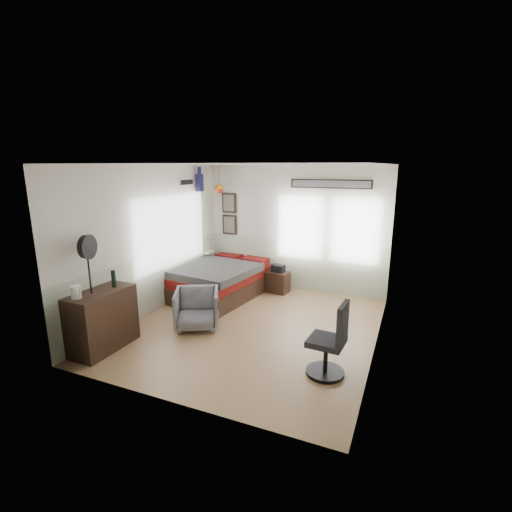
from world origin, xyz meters
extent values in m
cube|color=#9E7B58|center=(0.00, 0.00, -0.01)|extent=(4.00, 4.50, 0.01)
cube|color=beige|center=(0.00, 2.25, 1.35)|extent=(4.00, 0.02, 2.70)
cube|color=beige|center=(0.00, -2.25, 1.35)|extent=(4.00, 0.02, 2.70)
cube|color=beige|center=(-2.00, 0.00, 1.35)|extent=(0.02, 4.50, 2.70)
cube|color=beige|center=(2.00, 0.00, 1.35)|extent=(0.02, 4.50, 2.70)
cube|color=white|center=(0.00, 0.00, 2.70)|extent=(4.00, 4.50, 0.02)
cube|color=beige|center=(0.00, 2.24, 0.55)|extent=(4.00, 0.01, 1.10)
cube|color=beige|center=(-1.99, 0.00, 0.55)|extent=(0.01, 4.50, 1.10)
cube|color=beige|center=(1.99, 0.00, 0.55)|extent=(0.01, 4.50, 1.10)
cube|color=silver|center=(-1.96, 0.55, 1.45)|extent=(0.03, 2.20, 1.35)
cube|color=silver|center=(0.15, 2.21, 1.40)|extent=(0.95, 0.03, 1.30)
cube|color=silver|center=(1.30, 2.21, 1.40)|extent=(0.95, 0.03, 1.30)
cube|color=black|center=(-1.55, 2.21, 1.35)|extent=(0.35, 0.03, 0.45)
cube|color=black|center=(-1.55, 2.21, 1.85)|extent=(0.35, 0.03, 0.45)
cube|color=#7F7259|center=(-1.55, 2.20, 1.35)|extent=(0.27, 0.01, 0.37)
cube|color=#7F7259|center=(-1.55, 2.20, 1.85)|extent=(0.27, 0.01, 0.37)
cube|color=black|center=(0.75, 2.21, 2.32)|extent=(1.65, 0.03, 0.18)
cube|color=gray|center=(0.75, 2.20, 2.32)|extent=(1.58, 0.01, 0.13)
cube|color=white|center=(-1.97, 1.15, 2.35)|extent=(0.02, 0.48, 0.14)
sphere|color=red|center=(-1.65, 1.95, 2.18)|extent=(0.20, 0.20, 0.20)
cube|color=black|center=(-1.29, 1.22, 0.17)|extent=(1.75, 2.29, 0.34)
cube|color=maroon|center=(-1.29, 1.22, 0.43)|extent=(1.71, 2.25, 0.19)
cube|color=#5A5753|center=(-1.29, 0.99, 0.60)|extent=(1.73, 1.75, 0.15)
cube|color=maroon|center=(-1.63, 2.07, 0.60)|extent=(0.62, 0.43, 0.15)
cube|color=maroon|center=(-0.94, 2.07, 0.60)|extent=(0.62, 0.43, 0.15)
cube|color=black|center=(-1.74, -1.55, 0.45)|extent=(0.48, 1.00, 0.90)
imported|color=gray|center=(-0.86, -0.36, 0.33)|extent=(0.97, 0.98, 0.66)
cube|color=black|center=(-0.22, 1.89, 0.23)|extent=(0.49, 0.41, 0.45)
cylinder|color=black|center=(1.47, -0.95, 0.02)|extent=(0.51, 0.51, 0.05)
cylinder|color=black|center=(1.47, -0.95, 0.24)|extent=(0.06, 0.06, 0.39)
cube|color=black|center=(1.47, -0.95, 0.47)|extent=(0.48, 0.48, 0.08)
cube|color=black|center=(1.67, -0.97, 0.76)|extent=(0.09, 0.41, 0.51)
cylinder|color=silver|center=(-1.81, -1.89, 0.99)|extent=(0.13, 0.13, 0.18)
cube|color=silver|center=(-1.73, -1.89, 1.00)|extent=(0.02, 0.02, 0.11)
cylinder|color=black|center=(-1.69, -1.31, 1.03)|extent=(0.06, 0.06, 0.26)
cylinder|color=black|center=(-1.78, -1.66, 1.23)|extent=(0.03, 0.03, 0.66)
cylinder|color=black|center=(-1.78, -1.66, 1.58)|extent=(0.14, 0.34, 0.33)
cylinder|color=black|center=(-1.74, -1.66, 1.58)|extent=(0.10, 0.35, 0.35)
cube|color=black|center=(-0.22, 1.89, 0.53)|extent=(0.29, 0.21, 0.16)
camera|label=1|loc=(2.37, -5.34, 2.68)|focal=26.00mm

